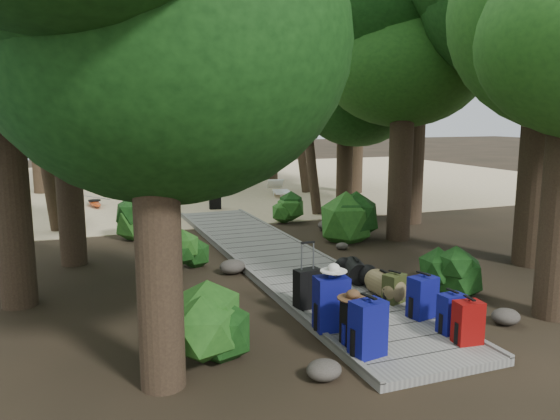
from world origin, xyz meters
name	(u,v)px	position (x,y,z in m)	size (l,w,h in m)	color
ground	(294,272)	(0.00, 0.00, 0.00)	(120.00, 120.00, 0.00)	#2F2317
sand_beach	(165,184)	(0.00, 16.00, 0.01)	(40.00, 22.00, 0.02)	#CEB48B
boardwalk	(277,258)	(0.00, 1.00, 0.06)	(2.00, 12.00, 0.12)	gray
backpack_left_a	(368,325)	(-0.74, -4.25, 0.53)	(0.43, 0.30, 0.81)	navy
backpack_left_b	(356,321)	(-0.72, -3.89, 0.45)	(0.36, 0.26, 0.67)	black
backpack_left_c	(331,300)	(-0.79, -3.30, 0.56)	(0.47, 0.34, 0.88)	navy
backpack_right_a	(468,320)	(0.73, -4.40, 0.45)	(0.37, 0.26, 0.65)	maroon
backpack_right_b	(451,311)	(0.76, -4.02, 0.44)	(0.35, 0.25, 0.63)	navy
backpack_right_c	(423,295)	(0.74, -3.35, 0.47)	(0.41, 0.29, 0.71)	navy
backpack_right_d	(394,287)	(0.71, -2.61, 0.39)	(0.35, 0.25, 0.53)	#2F3A17
duffel_right_khaki	(385,285)	(0.71, -2.33, 0.33)	(0.42, 0.63, 0.42)	brown
duffel_right_black	(356,271)	(0.69, -1.34, 0.32)	(0.40, 0.64, 0.40)	black
suitcase_on_boardwalk	(307,289)	(-0.75, -2.34, 0.44)	(0.42, 0.23, 0.64)	black
lone_suitcase_on_sand	(215,200)	(0.40, 8.07, 0.33)	(0.39, 0.23, 0.62)	black
hat_brown	(353,294)	(-0.78, -3.91, 0.85)	(0.43, 0.43, 0.13)	#51351E
hat_white	(334,267)	(-0.77, -3.31, 1.06)	(0.39, 0.39, 0.13)	silver
kayak	(95,202)	(-3.46, 10.13, 0.17)	(0.68, 3.10, 0.31)	#AF350F
sun_lounger	(282,189)	(3.63, 9.99, 0.34)	(0.63, 1.96, 0.63)	silver
tree_right_b	(551,0)	(5.03, -1.28, 5.49)	(6.15, 6.15, 10.99)	black
tree_right_c	(404,69)	(3.71, 1.84, 4.33)	(5.01, 5.01, 8.67)	black
tree_right_d	(416,32)	(5.29, 3.70, 5.56)	(6.07, 6.07, 11.12)	black
tree_right_e	(346,93)	(4.55, 6.49, 3.94)	(4.38, 4.38, 7.88)	black
tree_right_f	(357,76)	(6.88, 10.00, 4.78)	(5.35, 5.35, 9.56)	black
tree_left_a	(151,55)	(-3.31, -3.89, 3.83)	(4.60, 4.60, 7.67)	black
tree_left_c	(62,79)	(-4.24, 2.32, 3.95)	(4.54, 4.54, 7.90)	black
tree_back_a	(131,92)	(-1.47, 15.42, 4.22)	(4.88, 4.88, 8.45)	black
tree_back_b	(209,69)	(2.17, 15.78, 5.38)	(6.02, 6.02, 10.75)	black
tree_back_c	(271,87)	(5.36, 15.90, 4.59)	(5.10, 5.10, 9.17)	black
tree_back_d	(34,88)	(-5.36, 14.58, 4.29)	(5.15, 5.15, 8.58)	black
palm_right_a	(318,101)	(3.41, 6.20, 3.68)	(4.32, 4.32, 7.36)	#163C11
palm_right_b	(304,80)	(5.01, 11.09, 4.64)	(4.80, 4.80, 9.28)	#163C11
palm_right_c	(239,112)	(2.84, 13.12, 3.38)	(4.25, 4.25, 6.75)	#163C11
palm_left_a	(37,92)	(-4.91, 6.13, 3.82)	(4.80, 4.80, 7.63)	#163C11
rock_left_a	(324,370)	(-1.45, -4.44, 0.12)	(0.44, 0.40, 0.24)	#4C473F
rock_left_b	(188,309)	(-2.56, -1.70, 0.11)	(0.40, 0.36, 0.22)	#4C473F
rock_left_c	(232,267)	(-1.22, 0.36, 0.15)	(0.53, 0.48, 0.29)	#4C473F
rock_left_d	(160,242)	(-2.21, 3.49, 0.07)	(0.26, 0.24, 0.15)	#4C473F
rock_right_a	(506,317)	(1.96, -3.82, 0.12)	(0.45, 0.40, 0.25)	#4C473F
rock_right_b	(434,270)	(2.45, -1.36, 0.14)	(0.52, 0.47, 0.29)	#4C473F
rock_right_c	(342,246)	(1.83, 1.38, 0.08)	(0.30, 0.27, 0.17)	#4C473F
rock_right_d	(327,225)	(2.48, 3.52, 0.15)	(0.55, 0.49, 0.30)	#4C473F
shrub_left_a	(208,326)	(-2.63, -3.36, 0.46)	(1.03, 1.03, 0.92)	#1D4A16
shrub_left_b	(188,252)	(-2.01, 1.01, 0.37)	(0.82, 0.82, 0.74)	#1D4A16
shrub_left_c	(131,216)	(-2.79, 4.49, 0.60)	(1.33, 1.33, 1.20)	#1D4A16
shrub_right_a	(449,270)	(2.06, -2.31, 0.45)	(1.01, 1.01, 0.91)	#1D4A16
shrub_right_b	(349,216)	(2.44, 2.17, 0.65)	(1.45, 1.45, 1.31)	#1D4A16
shrub_right_c	(284,208)	(1.81, 5.19, 0.42)	(0.93, 0.93, 0.84)	#1D4A16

